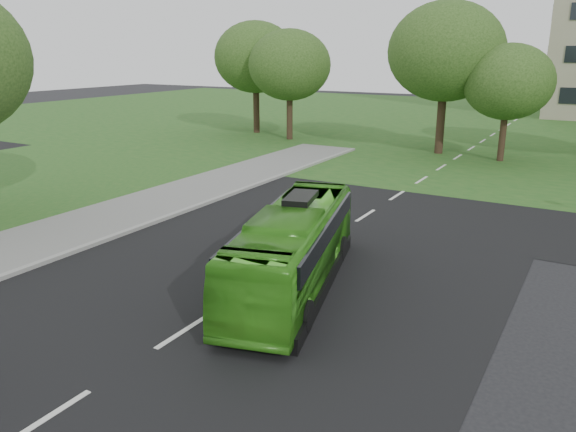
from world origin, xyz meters
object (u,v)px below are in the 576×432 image
(tree_park_a, at_px, (290,65))
(tree_park_b, at_px, (446,52))
(bus, at_px, (293,248))
(tree_park_c, at_px, (508,82))
(tree_park_f, at_px, (256,57))

(tree_park_a, relative_size, tree_park_b, 0.85)
(tree_park_a, distance_m, bus, 29.61)
(tree_park_c, relative_size, tree_park_f, 0.79)
(bus, bearing_deg, tree_park_c, 71.01)
(tree_park_b, xyz_separation_m, tree_park_f, (-16.51, 2.34, -0.47))
(tree_park_c, distance_m, tree_park_f, 21.01)
(tree_park_b, distance_m, tree_park_c, 4.65)
(tree_park_f, bearing_deg, tree_park_a, -23.69)
(tree_park_f, xyz_separation_m, bus, (19.04, -27.26, -5.07))
(tree_park_c, xyz_separation_m, tree_park_f, (-20.73, 3.13, 1.33))
(tree_park_b, xyz_separation_m, tree_park_c, (4.22, -0.79, -1.80))
(tree_park_b, bearing_deg, tree_park_a, 178.05)
(tree_park_b, distance_m, tree_park_f, 16.69)
(tree_park_b, xyz_separation_m, bus, (2.52, -24.92, -5.54))
(tree_park_c, height_order, bus, tree_park_c)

